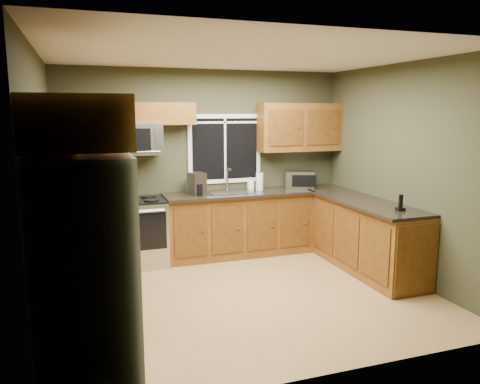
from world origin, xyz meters
TOP-DOWN VIEW (x-y plane):
  - floor at (0.00, 0.00)m, footprint 4.20×4.20m
  - ceiling at (0.00, 0.00)m, footprint 4.20×4.20m
  - back_wall at (0.00, 1.80)m, footprint 4.20×0.00m
  - front_wall at (0.00, -1.80)m, footprint 4.20×0.00m
  - left_wall at (-2.10, 0.00)m, footprint 0.00×3.60m
  - right_wall at (2.10, 0.00)m, footprint 0.00×3.60m
  - window at (0.30, 1.78)m, footprint 1.12×0.03m
  - base_cabinets_left at (-1.80, 0.48)m, footprint 0.60×2.65m
  - countertop_left at (-1.78, 0.48)m, footprint 0.65×2.65m
  - base_cabinets_back at (0.42, 1.50)m, footprint 2.17×0.60m
  - countertop_back at (0.42, 1.48)m, footprint 2.17×0.65m
  - base_cabinets_peninsula at (1.80, 0.54)m, footprint 0.60×2.52m
  - countertop_peninsula at (1.78, 0.55)m, footprint 0.65×2.50m
  - upper_cabinets_left at (-1.94, 0.48)m, footprint 0.33×2.65m
  - upper_cabinets_back_left at (-0.85, 1.64)m, footprint 1.30×0.33m
  - upper_cabinets_back_right at (1.45, 1.64)m, footprint 1.30×0.33m
  - upper_cabinet_over_fridge at (-1.74, -1.30)m, footprint 0.72×0.90m
  - refrigerator at (-1.74, -1.30)m, footprint 0.74×0.90m
  - range at (-1.05, 1.47)m, footprint 0.76×0.69m
  - microwave at (-1.05, 1.61)m, footprint 0.76×0.41m
  - sink at (0.30, 1.49)m, footprint 0.60×0.42m
  - toaster_oven at (1.41, 1.53)m, footprint 0.51×0.46m
  - coffee_maker at (-0.21, 1.45)m, footprint 0.24×0.29m
  - kettle at (-0.25, 1.65)m, footprint 0.20×0.20m
  - paper_towel_roll at (0.77, 1.56)m, footprint 0.14×0.14m
  - soap_bottle_a at (-0.15, 1.70)m, footprint 0.11×0.11m
  - soap_bottle_b at (0.66, 1.65)m, footprint 0.09×0.09m
  - soap_bottle_c at (-0.25, 1.55)m, footprint 0.15×0.15m
  - cordless_phone at (1.82, -0.35)m, footprint 0.09×0.09m

SIDE VIEW (x-z plane):
  - floor at x=0.00m, z-range 0.00..0.00m
  - base_cabinets_peninsula at x=1.80m, z-range 0.00..0.90m
  - base_cabinets_left at x=-1.80m, z-range 0.00..0.90m
  - base_cabinets_back at x=0.42m, z-range 0.00..0.90m
  - range at x=-1.05m, z-range 0.00..0.94m
  - refrigerator at x=-1.74m, z-range 0.00..1.80m
  - countertop_left at x=-1.78m, z-range 0.90..0.94m
  - countertop_back at x=0.42m, z-range 0.90..0.94m
  - countertop_peninsula at x=1.78m, z-range 0.90..0.94m
  - sink at x=0.30m, z-range 0.77..1.13m
  - cordless_phone at x=1.82m, z-range 0.90..1.10m
  - soap_bottle_c at x=-0.25m, z-range 0.94..1.10m
  - soap_bottle_b at x=0.66m, z-range 0.94..1.13m
  - paper_towel_roll at x=0.77m, z-range 0.93..1.21m
  - toaster_oven at x=1.41m, z-range 0.94..1.21m
  - kettle at x=-0.25m, z-range 0.93..1.22m
  - soap_bottle_a at x=-0.15m, z-range 0.94..1.21m
  - coffee_maker at x=-0.21m, z-range 0.93..1.25m
  - back_wall at x=0.00m, z-range -0.75..3.45m
  - front_wall at x=0.00m, z-range -0.75..3.45m
  - left_wall at x=-2.10m, z-range -0.45..3.15m
  - right_wall at x=2.10m, z-range -0.45..3.15m
  - window at x=0.30m, z-range 1.04..2.06m
  - microwave at x=-1.05m, z-range 1.52..1.94m
  - upper_cabinets_left at x=-1.94m, z-range 1.50..2.22m
  - upper_cabinets_back_right at x=1.45m, z-range 1.50..2.22m
  - upper_cabinet_over_fridge at x=-1.74m, z-range 1.84..2.22m
  - upper_cabinets_back_left at x=-0.85m, z-range 1.92..2.22m
  - ceiling at x=0.00m, z-range 2.70..2.70m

